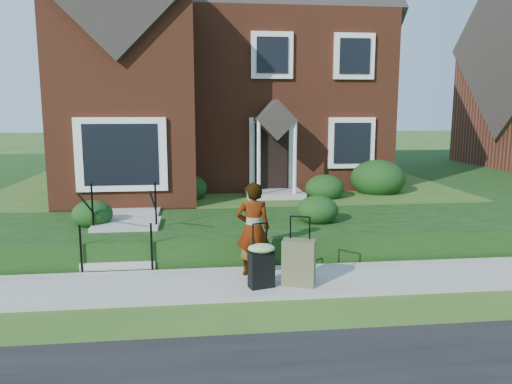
{
  "coord_description": "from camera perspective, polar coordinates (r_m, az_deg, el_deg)",
  "views": [
    {
      "loc": [
        -0.94,
        -8.47,
        3.11
      ],
      "look_at": [
        0.28,
        2.0,
        1.34
      ],
      "focal_mm": 35.0,
      "sensor_mm": 36.0,
      "label": 1
    }
  ],
  "objects": [
    {
      "name": "ground",
      "position": [
        9.07,
        -0.3,
        -10.53
      ],
      "size": [
        120.0,
        120.0,
        0.0
      ],
      "primitive_type": "plane",
      "color": "#2D5119",
      "rests_on": "ground"
    },
    {
      "name": "sidewalk",
      "position": [
        9.05,
        -0.3,
        -10.29
      ],
      "size": [
        60.0,
        1.6,
        0.08
      ],
      "primitive_type": "cube",
      "color": "#9E9B93",
      "rests_on": "ground"
    },
    {
      "name": "terrace",
      "position": [
        20.18,
        7.58,
        1.44
      ],
      "size": [
        44.0,
        20.0,
        0.6
      ],
      "primitive_type": "cube",
      "color": "#11330D",
      "rests_on": "ground"
    },
    {
      "name": "walkway",
      "position": [
        13.78,
        -13.04,
        -1.09
      ],
      "size": [
        1.2,
        6.0,
        0.06
      ],
      "primitive_type": "cube",
      "color": "#9E9B93",
      "rests_on": "terrace"
    },
    {
      "name": "main_house",
      "position": [
        18.22,
        -4.49,
        16.28
      ],
      "size": [
        10.4,
        10.2,
        9.4
      ],
      "color": "brown",
      "rests_on": "terrace"
    },
    {
      "name": "front_steps",
      "position": [
        10.76,
        -14.83,
        -4.98
      ],
      "size": [
        1.4,
        2.02,
        1.5
      ],
      "color": "#9E9B93",
      "rests_on": "ground"
    },
    {
      "name": "foundation_shrubs",
      "position": [
        13.8,
        -1.86,
        1.12
      ],
      "size": [
        10.1,
        4.75,
        1.13
      ],
      "color": "black",
      "rests_on": "terrace"
    },
    {
      "name": "woman",
      "position": [
        9.11,
        -0.34,
        -4.24
      ],
      "size": [
        0.65,
        0.45,
        1.72
      ],
      "primitive_type": "imported",
      "rotation": [
        0.0,
        0.0,
        3.08
      ],
      "color": "#999999",
      "rests_on": "sidewalk"
    },
    {
      "name": "suitcase_black",
      "position": [
        8.58,
        0.61,
        -8.1
      ],
      "size": [
        0.55,
        0.49,
        1.12
      ],
      "rotation": [
        0.0,
        0.0,
        0.28
      ],
      "color": "black",
      "rests_on": "sidewalk"
    },
    {
      "name": "suitcase_olive",
      "position": [
        8.73,
        4.91,
        -8.02
      ],
      "size": [
        0.63,
        0.48,
        1.21
      ],
      "rotation": [
        0.0,
        0.0,
        -0.35
      ],
      "color": "brown",
      "rests_on": "sidewalk"
    }
  ]
}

